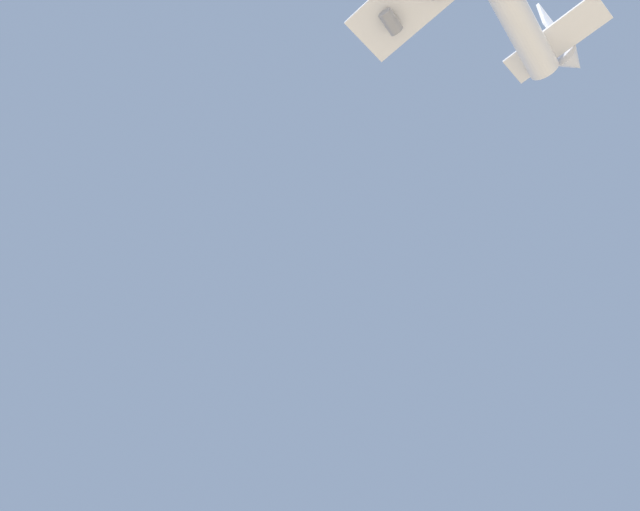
# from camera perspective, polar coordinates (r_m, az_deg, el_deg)

# --- Properties ---
(chase_jet_lead) EXTENTS (15.20, 8.02, 4.00)m
(chase_jet_lead) POSITION_cam_1_polar(r_m,az_deg,el_deg) (176.01, 19.30, 17.26)
(chase_jet_lead) COLOR #999EA3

